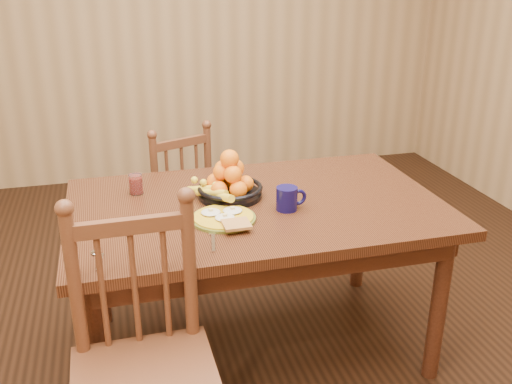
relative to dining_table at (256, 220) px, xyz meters
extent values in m
cube|color=black|center=(0.00, 0.00, -0.67)|extent=(4.50, 5.00, 0.01)
cube|color=olive|center=(0.00, 2.50, 0.68)|extent=(4.50, 0.01, 2.70)
cube|color=black|center=(0.00, 0.00, 0.06)|extent=(1.60, 1.00, 0.04)
cube|color=black|center=(0.00, 0.42, -0.01)|extent=(1.40, 0.04, 0.10)
cube|color=black|center=(0.00, -0.42, -0.01)|extent=(1.40, 0.04, 0.10)
cube|color=black|center=(0.72, 0.00, -0.01)|extent=(0.04, 0.84, 0.10)
cube|color=black|center=(-0.72, 0.00, -0.01)|extent=(0.04, 0.84, 0.10)
cylinder|color=black|center=(-0.70, -0.40, -0.31)|extent=(0.07, 0.07, 0.70)
cylinder|color=black|center=(0.70, -0.40, -0.31)|extent=(0.07, 0.07, 0.70)
cylinder|color=black|center=(-0.70, 0.40, -0.31)|extent=(0.07, 0.07, 0.70)
cylinder|color=black|center=(0.70, 0.40, -0.31)|extent=(0.07, 0.07, 0.70)
cube|color=#502A18|center=(-0.29, 0.90, -0.25)|extent=(0.52, 0.51, 0.04)
cylinder|color=#502A18|center=(-0.19, 1.11, -0.47)|extent=(0.03, 0.03, 0.39)
cylinder|color=#502A18|center=(-0.50, 0.99, -0.47)|extent=(0.03, 0.03, 0.39)
cylinder|color=#502A18|center=(-0.08, 0.82, -0.47)|extent=(0.03, 0.03, 0.39)
cylinder|color=#502A18|center=(-0.38, 0.70, -0.47)|extent=(0.03, 0.03, 0.39)
cylinder|color=#502A18|center=(-0.07, 0.80, -0.01)|extent=(0.04, 0.04, 0.48)
cylinder|color=#502A18|center=(-0.38, 0.68, -0.01)|extent=(0.04, 0.04, 0.48)
cylinder|color=#502A18|center=(-0.22, 0.74, -0.06)|extent=(0.02, 0.02, 0.37)
cube|color=#502A18|center=(-0.22, 0.74, 0.15)|extent=(0.32, 0.15, 0.05)
cube|color=#502A18|center=(-0.55, -0.70, -0.19)|extent=(0.47, 0.45, 0.04)
cylinder|color=#502A18|center=(-0.74, -0.50, 0.08)|extent=(0.05, 0.05, 0.55)
cylinder|color=#502A18|center=(-0.36, -0.49, 0.08)|extent=(0.05, 0.05, 0.55)
cylinder|color=#502A18|center=(-0.55, -0.50, 0.03)|extent=(0.02, 0.02, 0.42)
cube|color=#502A18|center=(-0.55, -0.50, 0.27)|extent=(0.38, 0.04, 0.05)
cylinder|color=#59601E|center=(-0.17, -0.14, 0.09)|extent=(0.26, 0.26, 0.01)
cylinder|color=gold|center=(-0.17, -0.14, 0.10)|extent=(0.24, 0.24, 0.01)
ellipsoid|color=silver|center=(-0.22, -0.10, 0.11)|extent=(0.08, 0.08, 0.01)
cube|color=#F2E08C|center=(-0.22, -0.10, 0.12)|extent=(0.02, 0.02, 0.01)
ellipsoid|color=silver|center=(-0.13, -0.11, 0.11)|extent=(0.08, 0.08, 0.01)
cube|color=#F2E08C|center=(-0.13, -0.11, 0.12)|extent=(0.02, 0.02, 0.01)
ellipsoid|color=silver|center=(-0.17, -0.17, 0.11)|extent=(0.08, 0.08, 0.01)
cube|color=#F2E08C|center=(-0.17, -0.17, 0.12)|extent=(0.02, 0.02, 0.01)
cube|color=brown|center=(-0.14, -0.24, 0.11)|extent=(0.11, 0.10, 0.01)
cube|color=silver|center=(-0.25, -0.33, 0.09)|extent=(0.04, 0.15, 0.00)
cube|color=silver|center=(-0.24, -0.25, 0.09)|extent=(0.03, 0.05, 0.00)
cube|color=silver|center=(-0.66, -0.38, 0.09)|extent=(0.03, 0.12, 0.00)
ellipsoid|color=silver|center=(-0.68, -0.30, 0.09)|extent=(0.03, 0.04, 0.01)
cylinder|color=#0D0A39|center=(0.11, -0.10, 0.13)|extent=(0.09, 0.09, 0.10)
torus|color=#0D0A39|center=(0.16, -0.10, 0.13)|extent=(0.07, 0.02, 0.07)
cylinder|color=black|center=(0.11, -0.10, 0.18)|extent=(0.08, 0.08, 0.00)
cylinder|color=silver|center=(-0.49, 0.24, 0.13)|extent=(0.06, 0.06, 0.09)
cylinder|color=maroon|center=(-0.49, 0.24, 0.12)|extent=(0.05, 0.05, 0.07)
cylinder|color=black|center=(-0.09, 0.09, 0.09)|extent=(0.28, 0.28, 0.02)
torus|color=black|center=(-0.09, 0.09, 0.13)|extent=(0.29, 0.29, 0.02)
cylinder|color=black|center=(-0.09, 0.09, 0.09)|extent=(0.10, 0.10, 0.01)
sphere|color=orange|center=(-0.02, 0.09, 0.14)|extent=(0.07, 0.07, 0.07)
sphere|color=orange|center=(-0.07, 0.16, 0.14)|extent=(0.08, 0.08, 0.08)
sphere|color=orange|center=(-0.15, 0.13, 0.15)|extent=(0.08, 0.08, 0.08)
sphere|color=orange|center=(-0.15, 0.05, 0.14)|extent=(0.07, 0.07, 0.07)
sphere|color=orange|center=(-0.07, 0.02, 0.14)|extent=(0.08, 0.08, 0.08)
sphere|color=orange|center=(-0.06, 0.12, 0.21)|extent=(0.08, 0.08, 0.08)
sphere|color=orange|center=(-0.13, 0.10, 0.20)|extent=(0.07, 0.07, 0.07)
sphere|color=orange|center=(-0.09, 0.05, 0.21)|extent=(0.08, 0.08, 0.08)
sphere|color=orange|center=(-0.09, 0.09, 0.26)|extent=(0.08, 0.08, 0.08)
sphere|color=orange|center=(-0.11, 0.15, 0.20)|extent=(0.07, 0.07, 0.07)
cylinder|color=yellow|center=(-0.18, 0.05, 0.13)|extent=(0.10, 0.17, 0.07)
cylinder|color=yellow|center=(-0.20, 0.10, 0.13)|extent=(0.14, 0.15, 0.07)
cylinder|color=yellow|center=(-0.15, 0.00, 0.13)|extent=(0.06, 0.18, 0.07)
camera|label=1|loc=(-0.58, -2.20, 1.06)|focal=40.00mm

